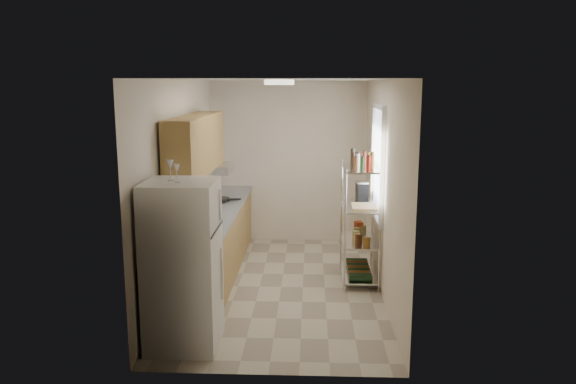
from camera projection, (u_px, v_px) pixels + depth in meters
name	position (u px, v px, depth m)	size (l,w,h in m)	color
room	(281.00, 187.00, 6.92)	(2.52, 4.42, 2.62)	beige
counter_run	(215.00, 242.00, 7.54)	(0.63, 3.51, 0.90)	tan
upper_cabinets	(196.00, 145.00, 6.96)	(0.33, 2.20, 0.72)	tan
range_hood	(213.00, 168.00, 7.82)	(0.50, 0.60, 0.12)	#B7BABC
window	(378.00, 163.00, 7.16)	(0.06, 1.00, 1.46)	white
bakers_rack	(360.00, 198.00, 7.20)	(0.45, 0.90, 1.73)	silver
ceiling_dome	(279.00, 82.00, 6.38)	(0.34, 0.34, 0.06)	white
refrigerator	(183.00, 265.00, 5.44)	(0.68, 0.68, 1.65)	silver
wine_glass_a	(170.00, 170.00, 5.29)	(0.07, 0.07, 0.20)	silver
wine_glass_b	(177.00, 173.00, 5.20)	(0.06, 0.06, 0.18)	silver
rice_cooker	(207.00, 203.00, 7.33)	(0.28, 0.28, 0.23)	silver
frying_pan_large	(221.00, 199.00, 8.03)	(0.25, 0.25, 0.04)	black
frying_pan_small	(218.00, 201.00, 7.93)	(0.24, 0.24, 0.05)	black
cutting_board	(364.00, 207.00, 7.08)	(0.31, 0.40, 0.03)	tan
espresso_machine	(362.00, 191.00, 7.52)	(0.15, 0.22, 0.25)	black
storage_bag	(359.00, 227.00, 7.62)	(0.09, 0.13, 0.15)	#9F3513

